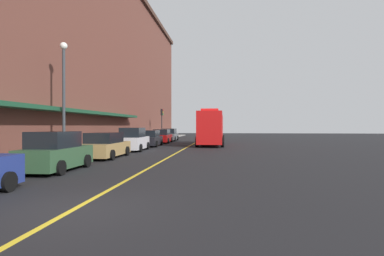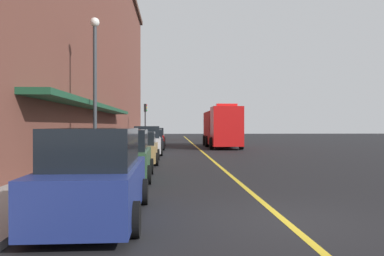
{
  "view_description": "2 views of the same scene",
  "coord_description": "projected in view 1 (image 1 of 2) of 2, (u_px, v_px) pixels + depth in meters",
  "views": [
    {
      "loc": [
        3.76,
        -7.41,
        2.07
      ],
      "look_at": [
        0.5,
        22.46,
        1.86
      ],
      "focal_mm": 29.36,
      "sensor_mm": 36.0,
      "label": 1
    },
    {
      "loc": [
        -2.34,
        -7.77,
        1.97
      ],
      "look_at": [
        -0.58,
        23.93,
        1.75
      ],
      "focal_mm": 35.54,
      "sensor_mm": 36.0,
      "label": 2
    }
  ],
  "objects": [
    {
      "name": "sidewalk_left",
      "position": [
        132.0,
        145.0,
        33.31
      ],
      "size": [
        2.4,
        70.0,
        0.15
      ],
      "primitive_type": "cube",
      "color": "gray",
      "rests_on": "ground"
    },
    {
      "name": "parked_car_2",
      "position": [
        105.0,
        146.0,
        20.31
      ],
      "size": [
        2.17,
        4.79,
        1.64
      ],
      "rotation": [
        0.0,
        0.0,
        1.58
      ],
      "color": "#A5844C",
      "rests_on": "ground"
    },
    {
      "name": "parked_car_5",
      "position": [
        162.0,
        136.0,
        38.05
      ],
      "size": [
        2.25,
        4.83,
        1.65
      ],
      "rotation": [
        0.0,
        0.0,
        1.61
      ],
      "color": "maroon",
      "rests_on": "ground"
    },
    {
      "name": "brick_building_left",
      "position": [
        54.0,
        54.0,
        33.13
      ],
      "size": [
        15.09,
        64.0,
        19.28
      ],
      "color": "brown",
      "rests_on": "ground"
    },
    {
      "name": "parked_car_1",
      "position": [
        56.0,
        153.0,
        14.37
      ],
      "size": [
        2.02,
        4.21,
        1.82
      ],
      "rotation": [
        0.0,
        0.0,
        1.59
      ],
      "color": "#2D5133",
      "rests_on": "ground"
    },
    {
      "name": "parked_car_6",
      "position": [
        170.0,
        135.0,
        43.24
      ],
      "size": [
        2.06,
        4.16,
        1.69
      ],
      "rotation": [
        0.0,
        0.0,
        1.59
      ],
      "color": "#595B60",
      "rests_on": "ground"
    },
    {
      "name": "parking_meter_1",
      "position": [
        111.0,
        139.0,
        24.89
      ],
      "size": [
        0.14,
        0.18,
        1.33
      ],
      "color": "#4C4C51",
      "rests_on": "sidewalk_left"
    },
    {
      "name": "parking_meter_0",
      "position": [
        65.0,
        144.0,
        17.84
      ],
      "size": [
        0.14,
        0.18,
        1.33
      ],
      "color": "#4C4C51",
      "rests_on": "sidewalk_left"
    },
    {
      "name": "street_lamp_left",
      "position": [
        64.0,
        87.0,
        18.83
      ],
      "size": [
        0.44,
        0.44,
        6.94
      ],
      "color": "#33383D",
      "rests_on": "sidewalk_left"
    },
    {
      "name": "fire_truck",
      "position": [
        211.0,
        129.0,
        33.4
      ],
      "size": [
        2.75,
        8.92,
        3.73
      ],
      "rotation": [
        0.0,
        0.0,
        -1.57
      ],
      "color": "red",
      "rests_on": "ground"
    },
    {
      "name": "lane_center_stripe",
      "position": [
        190.0,
        146.0,
        32.64
      ],
      "size": [
        0.16,
        70.0,
        0.01
      ],
      "primitive_type": "cube",
      "color": "gold",
      "rests_on": "ground"
    },
    {
      "name": "parked_car_4",
      "position": [
        150.0,
        139.0,
        31.7
      ],
      "size": [
        2.27,
        4.81,
        1.62
      ],
      "rotation": [
        0.0,
        0.0,
        1.61
      ],
      "color": "black",
      "rests_on": "ground"
    },
    {
      "name": "parked_car_3",
      "position": [
        133.0,
        140.0,
        26.11
      ],
      "size": [
        2.17,
        4.45,
        1.92
      ],
      "rotation": [
        0.0,
        0.0,
        1.61
      ],
      "color": "silver",
      "rests_on": "ground"
    },
    {
      "name": "ground_plane",
      "position": [
        190.0,
        146.0,
        32.64
      ],
      "size": [
        112.0,
        112.0,
        0.0
      ],
      "primitive_type": "plane",
      "color": "black"
    },
    {
      "name": "traffic_light_near",
      "position": [
        162.0,
        118.0,
        44.33
      ],
      "size": [
        0.38,
        0.36,
        4.3
      ],
      "color": "#232326",
      "rests_on": "sidewalk_left"
    }
  ]
}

